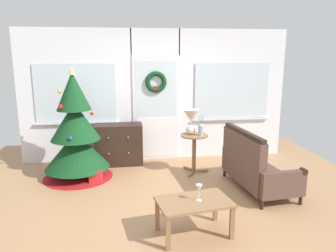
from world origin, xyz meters
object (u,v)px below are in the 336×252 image
at_px(side_table, 194,146).
at_px(table_lamp, 191,118).
at_px(coffee_table, 194,206).
at_px(dresser_cabinet, 119,144).
at_px(christmas_tree, 76,136).
at_px(flower_vase, 201,129).
at_px(wine_glass, 199,189).
at_px(gift_box, 96,177).
at_px(settee_sofa, 254,167).

height_order(side_table, table_lamp, table_lamp).
bearing_deg(coffee_table, dresser_cabinet, 109.32).
relative_size(christmas_tree, dresser_cabinet, 2.06).
xyz_separation_m(side_table, table_lamp, (-0.06, 0.04, 0.49)).
xyz_separation_m(christmas_tree, side_table, (2.02, -0.03, -0.23)).
relative_size(table_lamp, flower_vase, 1.26).
height_order(side_table, wine_glass, side_table).
bearing_deg(flower_vase, gift_box, -173.39).
bearing_deg(christmas_tree, settee_sofa, -17.72).
bearing_deg(coffee_table, flower_vase, 75.13).
bearing_deg(wine_glass, dresser_cabinet, 110.31).
height_order(coffee_table, gift_box, coffee_table).
distance_m(dresser_cabinet, gift_box, 1.01).
bearing_deg(gift_box, christmas_tree, 137.47).
distance_m(settee_sofa, coffee_table, 1.64).
xyz_separation_m(side_table, gift_box, (-1.70, -0.27, -0.39)).
height_order(dresser_cabinet, table_lamp, table_lamp).
bearing_deg(table_lamp, coffee_table, -99.87).
xyz_separation_m(flower_vase, coffee_table, (-0.52, -1.94, -0.45)).
relative_size(christmas_tree, settee_sofa, 1.29).
height_order(dresser_cabinet, flower_vase, flower_vase).
bearing_deg(coffee_table, side_table, 78.28).
height_order(dresser_cabinet, gift_box, dresser_cabinet).
xyz_separation_m(dresser_cabinet, coffee_table, (0.92, -2.63, -0.03)).
relative_size(dresser_cabinet, settee_sofa, 0.63).
height_order(table_lamp, flower_vase, table_lamp).
bearing_deg(dresser_cabinet, side_table, -25.14).
bearing_deg(side_table, flower_vase, -30.96).
relative_size(dresser_cabinet, table_lamp, 2.06).
height_order(table_lamp, wine_glass, table_lamp).
relative_size(table_lamp, coffee_table, 0.48).
height_order(settee_sofa, gift_box, settee_sofa).
bearing_deg(settee_sofa, table_lamp, 132.36).
relative_size(christmas_tree, gift_box, 8.92).
relative_size(dresser_cabinet, wine_glass, 4.65).
distance_m(dresser_cabinet, table_lamp, 1.52).
distance_m(dresser_cabinet, flower_vase, 1.65).
height_order(settee_sofa, table_lamp, table_lamp).
bearing_deg(wine_glass, side_table, 79.79).
bearing_deg(christmas_tree, gift_box, -42.53).
bearing_deg(side_table, dresser_cabinet, 154.86).
bearing_deg(christmas_tree, table_lamp, 0.25).
bearing_deg(flower_vase, settee_sofa, -50.46).
distance_m(christmas_tree, flower_vase, 2.13).
bearing_deg(gift_box, flower_vase, 6.61).
bearing_deg(wine_glass, christmas_tree, 129.16).
bearing_deg(flower_vase, side_table, 149.04).
distance_m(side_table, coffee_table, 2.05).
relative_size(christmas_tree, table_lamp, 4.24).
height_order(coffee_table, wine_glass, wine_glass).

